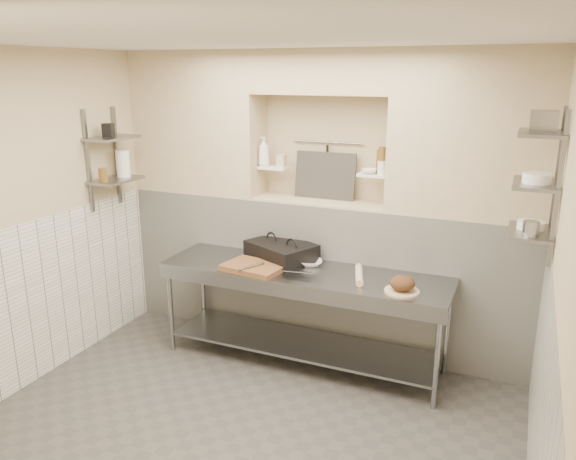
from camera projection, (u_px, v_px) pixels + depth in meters
The scene contains 48 objects.
floor at pixel (238, 440), 4.20m from camera, with size 4.00×3.90×0.10m, color #46433E.
ceiling at pixel (226, 29), 3.40m from camera, with size 4.00×3.90×0.10m, color silver.
wall_left at pixel (12, 224), 4.58m from camera, with size 0.10×3.90×2.80m, color tan.
wall_right at pixel (567, 304), 3.02m from camera, with size 0.10×3.90×2.80m, color tan.
wall_back at pixel (330, 197), 5.57m from camera, with size 4.00×0.10×2.80m, color tan.
backwall_lower at pixel (320, 271), 5.54m from camera, with size 4.00×0.40×1.40m, color silver.
alcove_sill at pixel (321, 201), 5.34m from camera, with size 1.30×0.40×0.02m, color tan.
backwall_pillar_left at pixel (199, 123), 5.66m from camera, with size 1.35×0.40×1.40m, color tan.
backwall_pillar_right at pixel (473, 134), 4.65m from camera, with size 1.35×0.40×1.40m, color tan.
backwall_header at pixel (323, 72), 5.02m from camera, with size 1.30×0.40×0.40m, color tan.
wainscot_left at pixel (28, 305), 4.75m from camera, with size 0.02×3.90×1.40m, color silver.
wainscot_right at pixel (539, 414), 3.23m from camera, with size 0.02×3.90×1.40m, color silver.
alcove_shelf_left at pixel (273, 168), 5.45m from camera, with size 0.28×0.16×0.03m, color white.
alcove_shelf_right at pixel (374, 175), 5.07m from camera, with size 0.28×0.16×0.03m, color white.
utensil_rail at pixel (328, 142), 5.34m from camera, with size 0.02×0.02×0.70m, color gray.
hanging_steel at pixel (327, 160), 5.37m from camera, with size 0.02×0.02×0.30m, color black.
splash_panel at pixel (325, 176), 5.37m from camera, with size 0.60×0.02×0.45m, color #383330.
shelf_rail_left_a at pixel (117, 156), 5.55m from camera, with size 0.03×0.03×0.95m, color slate.
shelf_rail_left_b at pixel (88, 161), 5.19m from camera, with size 0.03×0.03×0.95m, color slate.
wall_shelf_left_lower at pixel (116, 180), 5.37m from camera, with size 0.30×0.50×0.03m, color slate.
wall_shelf_left_upper at pixel (112, 138), 5.26m from camera, with size 0.30×0.50×0.03m, color slate.
shelf_rail_right_a at pixel (557, 180), 4.03m from camera, with size 0.03×0.03×1.05m, color slate.
shelf_rail_right_b at pixel (558, 191), 3.68m from camera, with size 0.03×0.03×1.05m, color slate.
wall_shelf_right_lower at pixel (530, 232), 4.00m from camera, with size 0.30×0.50×0.03m, color slate.
wall_shelf_right_mid at pixel (536, 184), 3.90m from camera, with size 0.30×0.50×0.03m, color slate.
wall_shelf_right_upper at pixel (542, 133), 3.81m from camera, with size 0.30×0.50×0.03m, color slate.
prep_table at pixel (303, 298), 5.04m from camera, with size 2.60×0.70×0.90m.
panini_press at pixel (281, 251), 5.25m from camera, with size 0.73×0.65×0.16m.
cutting_board at pixel (254, 267), 4.99m from camera, with size 0.52×0.37×0.05m, color brown.
knife_blade at pixel (296, 272), 4.81m from camera, with size 0.26×0.03×0.01m, color gray.
tongs at pixel (251, 266), 4.91m from camera, with size 0.02×0.02×0.27m, color gray.
mixing_bowl at pixel (311, 263), 5.10m from camera, with size 0.20×0.20×0.05m, color white.
rolling_pin at pixel (359, 275), 4.78m from camera, with size 0.06×0.06×0.42m, color beige.
bread_board at pixel (402, 291), 4.49m from camera, with size 0.28×0.28×0.02m, color beige.
bread_loaf at pixel (402, 283), 4.47m from camera, with size 0.20×0.20×0.12m, color #4C2D19.
bottle_soap at pixel (264, 152), 5.42m from camera, with size 0.11×0.11×0.28m, color white.
jar_alcove at pixel (282, 161), 5.41m from camera, with size 0.08×0.08×0.12m, color tan.
bowl_alcove at pixel (369, 171), 5.05m from camera, with size 0.14×0.14×0.04m, color white.
condiment_a at pixel (382, 160), 5.02m from camera, with size 0.07×0.07×0.25m, color brown.
condiment_b at pixel (379, 162), 5.03m from camera, with size 0.05×0.05×0.22m, color brown.
condiment_c at pixel (381, 168), 5.02m from camera, with size 0.07×0.07×0.12m, color white.
jug_left at pixel (123, 163), 5.44m from camera, with size 0.13×0.13×0.26m, color white.
jar_left at pixel (103, 175), 5.20m from camera, with size 0.08×0.08×0.13m, color brown.
box_left_upper at pixel (108, 130), 5.20m from camera, with size 0.09×0.09×0.13m, color black.
bowl_right at pixel (531, 225), 4.03m from camera, with size 0.19×0.19×0.06m, color white.
canister_right at pixel (531, 229), 3.84m from camera, with size 0.11×0.11×0.11m, color gray.
bowl_right_mid at pixel (537, 178), 3.85m from camera, with size 0.19×0.19×0.07m, color white.
basket_right at pixel (544, 121), 3.83m from camera, with size 0.17×0.21×0.14m, color gray.
Camera 1 is at (1.77, -3.16, 2.61)m, focal length 35.00 mm.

